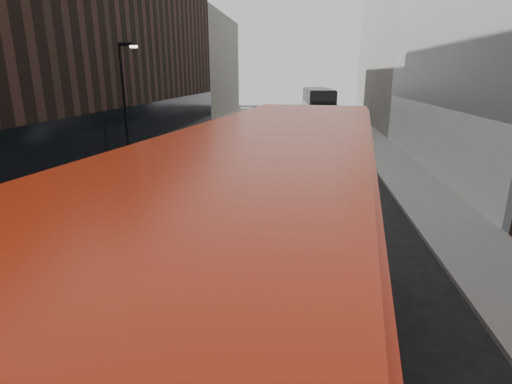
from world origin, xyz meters
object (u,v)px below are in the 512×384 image
(red_bus, at_px, (259,295))
(street_lamp, at_px, (126,99))
(grey_bus, at_px, (317,105))
(car_b, at_px, (292,140))
(car_c, at_px, (338,140))
(car_a, at_px, (304,195))

(red_bus, bearing_deg, street_lamp, 126.73)
(street_lamp, height_order, grey_bus, street_lamp)
(street_lamp, relative_size, car_b, 1.47)
(car_b, bearing_deg, red_bus, -82.34)
(grey_bus, height_order, car_c, grey_bus)
(red_bus, bearing_deg, car_c, 90.94)
(grey_bus, distance_m, car_a, 32.02)
(grey_bus, distance_m, car_b, 18.16)
(grey_bus, relative_size, car_b, 2.60)
(car_b, bearing_deg, car_a, -79.21)
(street_lamp, bearing_deg, car_c, 34.02)
(red_bus, height_order, car_a, red_bus)
(red_bus, bearing_deg, grey_bus, 95.16)
(grey_bus, relative_size, car_a, 2.86)
(red_bus, height_order, grey_bus, red_bus)
(red_bus, bearing_deg, car_b, 98.66)
(grey_bus, relative_size, car_c, 2.26)
(car_a, xyz_separation_m, car_b, (-0.99, 14.00, 0.05))
(car_a, relative_size, car_b, 0.91)
(car_a, xyz_separation_m, car_c, (2.46, 14.46, 0.06))
(car_c, bearing_deg, grey_bus, 87.61)
(street_lamp, distance_m, red_bus, 19.64)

